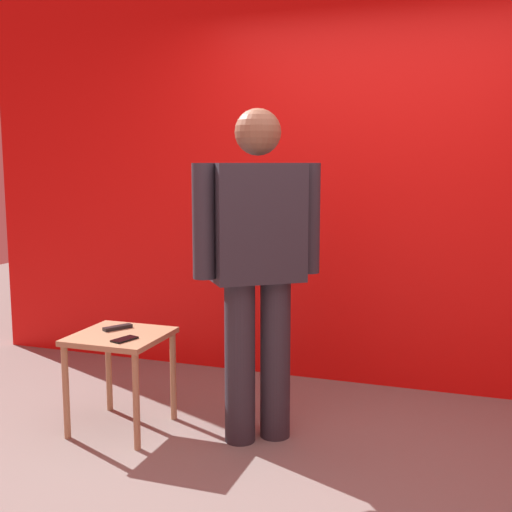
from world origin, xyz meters
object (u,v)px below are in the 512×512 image
(tv_remote, at_px, (118,328))
(cell_phone, at_px, (125,339))
(side_table, at_px, (120,349))
(standing_person, at_px, (258,259))

(tv_remote, bearing_deg, cell_phone, -18.93)
(side_table, relative_size, cell_phone, 3.84)
(side_table, distance_m, cell_phone, 0.17)
(standing_person, relative_size, side_table, 3.21)
(side_table, xyz_separation_m, cell_phone, (0.09, -0.11, 0.10))
(standing_person, bearing_deg, cell_phone, -160.94)
(side_table, bearing_deg, standing_person, 9.28)
(cell_phone, bearing_deg, side_table, 148.07)
(side_table, bearing_deg, cell_phone, -49.38)
(standing_person, height_order, tv_remote, standing_person)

